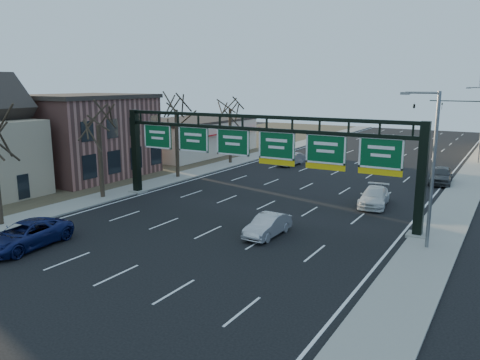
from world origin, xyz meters
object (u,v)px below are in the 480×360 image
Objects in this scene: car_blue_suv at (26,235)px; car_silver_sedan at (268,225)px; car_white_wagon at (374,197)px; sign_gantry at (256,150)px.

car_blue_suv is 14.36m from car_silver_sedan.
car_silver_sedan is 11.47m from car_white_wagon.
car_silver_sedan is at bearing -53.52° from sign_gantry.
sign_gantry is at bearing 127.67° from car_silver_sedan.
sign_gantry reaches higher than car_silver_sedan.
car_white_wagon is (14.77, 20.00, -0.05)m from car_blue_suv.
car_white_wagon is at bearing 48.37° from car_blue_suv.
car_blue_suv reaches higher than car_white_wagon.
sign_gantry is 4.46× the size of car_blue_suv.
car_silver_sedan is (11.07, 9.14, -0.09)m from car_blue_suv.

